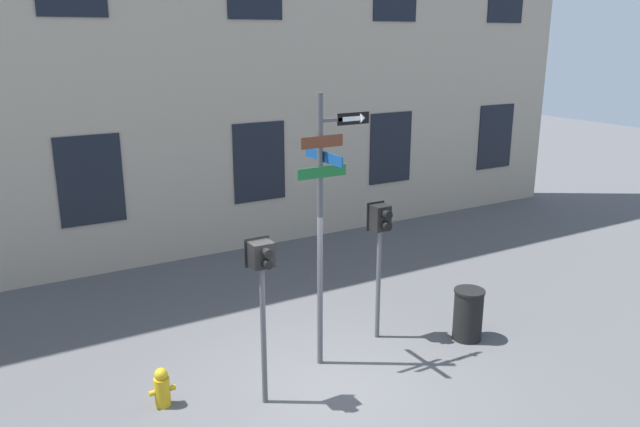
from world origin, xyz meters
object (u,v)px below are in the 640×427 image
object	(u,v)px
pedestrian_signal_left	(262,278)
pedestrian_signal_right	(380,234)
street_sign_pole	(324,210)
fire_hydrant	(162,388)
trash_bin	(468,314)

from	to	relation	value
pedestrian_signal_left	pedestrian_signal_right	distance (m)	2.74
street_sign_pole	fire_hydrant	bearing A→B (deg)	177.91
street_sign_pole	pedestrian_signal_left	xyz separation A→B (m)	(-1.33, -0.57, -0.65)
street_sign_pole	trash_bin	size ratio (longest dim) A/B	4.73
trash_bin	street_sign_pole	bearing A→B (deg)	167.92
street_sign_pole	pedestrian_signal_right	distance (m)	1.47
street_sign_pole	trash_bin	world-z (taller)	street_sign_pole
pedestrian_signal_right	pedestrian_signal_left	bearing A→B (deg)	-161.85
pedestrian_signal_right	trash_bin	world-z (taller)	pedestrian_signal_right
street_sign_pole	pedestrian_signal_left	size ratio (longest dim) A/B	1.75
fire_hydrant	pedestrian_signal_right	bearing A→B (deg)	2.71
pedestrian_signal_right	trash_bin	size ratio (longest dim) A/B	2.66
pedestrian_signal_right	fire_hydrant	distance (m)	4.26
fire_hydrant	trash_bin	size ratio (longest dim) A/B	0.65
fire_hydrant	street_sign_pole	bearing A→B (deg)	-2.09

